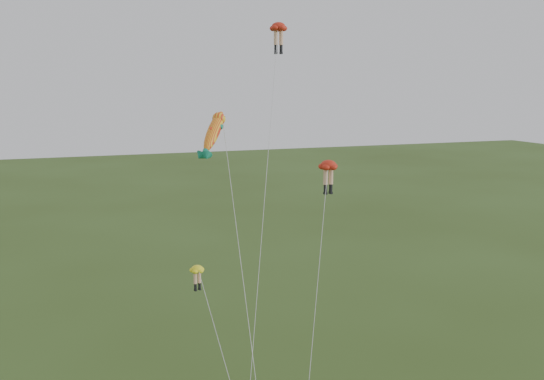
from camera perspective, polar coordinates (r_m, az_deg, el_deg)
name	(u,v)px	position (r m, az deg, el deg)	size (l,w,h in m)	color
legs_kite_red_high	(278,36)	(45.91, 0.56, 14.28)	(7.58, 13.63, 24.74)	red
legs_kite_red_mid	(328,171)	(42.50, 5.30, 1.78)	(6.47, 10.01, 15.00)	red
legs_kite_yellow	(200,279)	(38.51, -6.84, -8.31)	(1.36, 11.37, 8.96)	yellow
fish_kite	(214,133)	(38.51, -5.47, 5.39)	(2.68, 9.02, 18.78)	yellow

